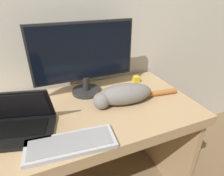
{
  "coord_description": "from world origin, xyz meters",
  "views": [
    {
      "loc": [
        -0.12,
        -0.51,
        1.27
      ],
      "look_at": [
        0.21,
        0.28,
        0.82
      ],
      "focal_mm": 30.0,
      "sensor_mm": 36.0,
      "label": 1
    }
  ],
  "objects_px": {
    "monitor": "(84,57)",
    "cat": "(124,94)",
    "laptop": "(14,124)",
    "external_keyboard": "(71,144)"
  },
  "relations": [
    {
      "from": "monitor",
      "to": "cat",
      "type": "distance_m",
      "value": 0.31
    },
    {
      "from": "laptop",
      "to": "cat",
      "type": "bearing_deg",
      "value": 17.8
    },
    {
      "from": "monitor",
      "to": "external_keyboard",
      "type": "height_order",
      "value": "monitor"
    },
    {
      "from": "cat",
      "to": "external_keyboard",
      "type": "bearing_deg",
      "value": -140.95
    },
    {
      "from": "external_keyboard",
      "to": "cat",
      "type": "xyz_separation_m",
      "value": [
        0.34,
        0.21,
        0.05
      ]
    },
    {
      "from": "laptop",
      "to": "external_keyboard",
      "type": "xyz_separation_m",
      "value": [
        0.21,
        -0.18,
        -0.03
      ]
    },
    {
      "from": "laptop",
      "to": "external_keyboard",
      "type": "relative_size",
      "value": 1.01
    },
    {
      "from": "external_keyboard",
      "to": "laptop",
      "type": "bearing_deg",
      "value": 144.99
    },
    {
      "from": "laptop",
      "to": "external_keyboard",
      "type": "distance_m",
      "value": 0.28
    },
    {
      "from": "external_keyboard",
      "to": "cat",
      "type": "bearing_deg",
      "value": 37.84
    }
  ]
}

